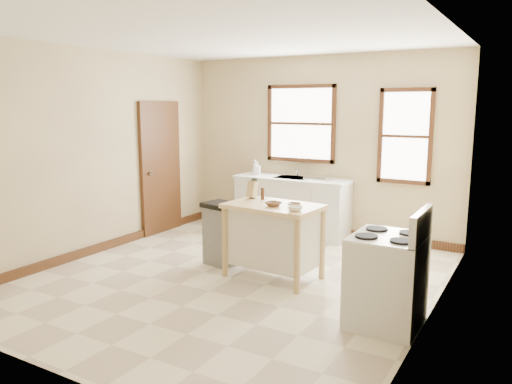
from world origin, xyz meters
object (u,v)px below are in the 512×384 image
soap_bottle_b (257,168)px  trash_bin (221,234)px  kitchen_island (273,241)px  knife_block (252,190)px  bowl_a (273,204)px  soap_bottle_a (255,167)px  pepper_grinder (263,194)px  gas_stove (387,267)px  bowl_c (295,208)px  dish_rack (318,176)px  bowl_b (294,205)px

soap_bottle_b → trash_bin: (0.51, -1.82, -0.62)m
kitchen_island → knife_block: bearing=157.2°
knife_block → bowl_a: knife_block is taller
soap_bottle_a → pepper_grinder: bearing=-44.4°
soap_bottle_a → gas_stove: 3.86m
bowl_c → knife_block: bearing=152.5°
dish_rack → bowl_b: (0.53, -1.92, -0.05)m
bowl_c → gas_stove: bearing=-19.8°
soap_bottle_a → bowl_c: bearing=-37.7°
dish_rack → soap_bottle_a: bearing=177.6°
dish_rack → kitchen_island: size_ratio=0.34×
kitchen_island → soap_bottle_b: bearing=129.1°
knife_block → dish_rack: bearing=88.0°
knife_block → gas_stove: size_ratio=0.18×
soap_bottle_b → bowl_a: size_ratio=1.09×
bowl_c → gas_stove: size_ratio=0.15×
knife_block → trash_bin: size_ratio=0.25×
dish_rack → knife_block: bearing=-98.2°
soap_bottle_a → dish_rack: 1.10m
kitchen_island → bowl_a: 0.48m
bowl_a → gas_stove: bearing=-19.3°
soap_bottle_b → gas_stove: 3.85m
trash_bin → kitchen_island: bearing=3.0°
knife_block → trash_bin: knife_block is taller
dish_rack → knife_block: size_ratio=1.84×
bowl_a → bowl_b: 0.24m
dish_rack → pepper_grinder: 1.73m
dish_rack → bowl_c: bearing=-76.4°
soap_bottle_b → knife_block: bearing=-80.3°
dish_rack → trash_bin: (-0.56, -1.82, -0.56)m
soap_bottle_a → bowl_b: bearing=-36.7°
bowl_a → trash_bin: bowl_a is taller
dish_rack → bowl_c: dish_rack is taller
kitchen_island → knife_block: (-0.42, 0.21, 0.55)m
bowl_b → soap_bottle_a: bearing=130.5°
soap_bottle_a → pepper_grinder: 2.04m
gas_stove → pepper_grinder: bearing=155.7°
knife_block → bowl_b: size_ratio=1.27×
pepper_grinder → trash_bin: size_ratio=0.18×
trash_bin → gas_stove: 2.47m
soap_bottle_a → bowl_b: 2.51m
knife_block → gas_stove: (1.94, -0.83, -0.43)m
bowl_a → knife_block: bearing=146.4°
knife_block → trash_bin: (-0.41, -0.10, -0.59)m
soap_bottle_b → bowl_c: bearing=-69.6°
knife_block → bowl_a: (0.46, -0.31, -0.08)m
dish_rack → trash_bin: bearing=-110.4°
bowl_a → trash_bin: 1.03m
bowl_c → gas_stove: 1.27m
knife_block → gas_stove: gas_stove is taller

